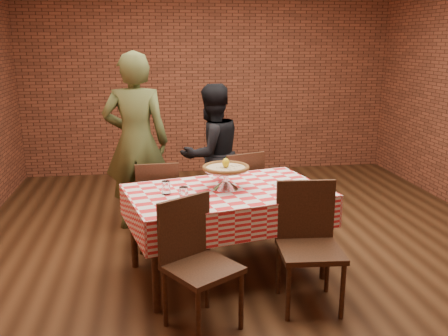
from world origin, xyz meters
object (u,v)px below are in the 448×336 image
at_px(condiment_caddy, 220,172).
at_px(chair_near_right, 310,249).
at_px(pizza, 226,168).
at_px(chair_far_right, 236,193).
at_px(chair_near_left, 203,268).
at_px(diner_olive, 136,142).
at_px(water_glass_left, 184,194).
at_px(pizza_stand, 226,179).
at_px(water_glass_right, 166,188).
at_px(table, 227,232).
at_px(diner_black, 211,154).
at_px(chair_far_left, 157,203).

height_order(condiment_caddy, chair_near_right, chair_near_right).
height_order(pizza, chair_near_right, pizza).
bearing_deg(chair_far_right, chair_near_left, 53.45).
relative_size(condiment_caddy, diner_olive, 0.08).
height_order(pizza, condiment_caddy, pizza).
distance_m(water_glass_left, diner_olive, 1.52).
height_order(pizza_stand, chair_near_right, chair_near_right).
xyz_separation_m(water_glass_right, chair_near_right, (1.04, -0.59, -0.34)).
bearing_deg(chair_near_left, chair_far_right, 39.93).
distance_m(pizza_stand, chair_far_right, 0.95).
xyz_separation_m(table, chair_far_right, (0.23, 0.86, 0.08)).
bearing_deg(diner_olive, table, 127.25).
distance_m(chair_far_right, diner_black, 0.57).
height_order(pizza_stand, water_glass_left, pizza_stand).
xyz_separation_m(water_glass_left, diner_black, (0.41, 1.52, -0.05)).
bearing_deg(chair_far_right, table, 55.92).
bearing_deg(pizza, water_glass_left, -144.35).
bearing_deg(water_glass_left, condiment_caddy, 55.44).
xyz_separation_m(chair_far_left, diner_black, (0.61, 0.62, 0.33)).
height_order(pizza, chair_near_left, pizza).
bearing_deg(water_glass_left, chair_far_left, 102.36).
relative_size(chair_near_left, diner_black, 0.60).
height_order(table, condiment_caddy, condiment_caddy).
height_order(diner_olive, diner_black, diner_olive).
bearing_deg(table, chair_near_left, -110.20).
xyz_separation_m(pizza, water_glass_left, (-0.37, -0.27, -0.12)).
xyz_separation_m(condiment_caddy, chair_near_left, (-0.28, -1.10, -0.37)).
xyz_separation_m(table, pizza, (-0.00, 0.03, 0.56)).
bearing_deg(water_glass_right, chair_near_right, -29.62).
bearing_deg(pizza_stand, pizza, 90.00).
bearing_deg(pizza_stand, diner_olive, 122.56).
bearing_deg(chair_far_right, chair_far_left, -5.74).
height_order(water_glass_right, chair_near_left, chair_near_left).
height_order(water_glass_right, chair_far_left, chair_far_left).
distance_m(pizza_stand, pizza, 0.09).
relative_size(condiment_caddy, chair_far_left, 0.16).
height_order(pizza, chair_far_right, pizza).
bearing_deg(chair_far_left, table, 128.28).
bearing_deg(chair_near_left, pizza, 38.37).
xyz_separation_m(chair_near_right, diner_black, (-0.49, 1.93, 0.30)).
xyz_separation_m(condiment_caddy, chair_far_right, (0.25, 0.57, -0.38)).
xyz_separation_m(table, water_glass_left, (-0.38, -0.24, 0.44)).
distance_m(chair_far_left, diner_olive, 0.77).
distance_m(chair_far_left, diner_black, 0.93).
bearing_deg(diner_black, table, 61.36).
bearing_deg(diner_olive, chair_far_right, 165.25).
relative_size(chair_near_right, chair_far_left, 1.07).
bearing_deg(chair_far_right, diner_black, -83.77).
bearing_deg(pizza, chair_near_right, -51.57).
bearing_deg(diner_olive, chair_far_left, 114.22).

